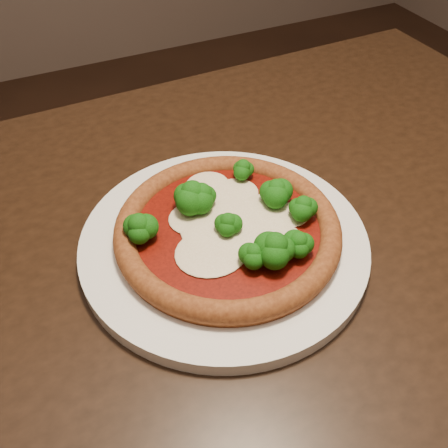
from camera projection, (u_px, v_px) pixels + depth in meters
name	position (u px, v px, depth m)	size (l,w,h in m)	color
floor	(274.00, 398.00, 1.27)	(4.00, 4.00, 0.00)	black
dining_table	(264.00, 292.00, 0.69)	(1.18, 0.91, 0.75)	black
plate	(224.00, 242.00, 0.62)	(0.35, 0.35, 0.02)	white
pizza	(229.00, 226.00, 0.60)	(0.28, 0.28, 0.06)	brown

